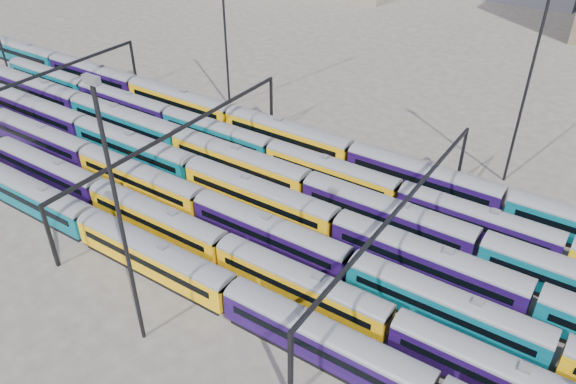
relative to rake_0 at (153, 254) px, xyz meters
The scene contains 14 objects.
ground 18.41m from the rake_0, 55.43° to the left, with size 500.00×500.00×0.00m, color #48413D.
rake_0 is the anchor object (origin of this frame).
rake_1 25.16m from the rake_0, 11.47° to the left, with size 116.35×2.84×4.77m.
rake_2 15.87m from the rake_0, 140.95° to the left, with size 139.56×2.92×4.90m.
rake_3 20.02m from the rake_0, 48.54° to the left, with size 127.02×3.10×5.22m.
rake_4 20.97m from the rake_0, 72.48° to the left, with size 127.66×3.11×5.25m.
rake_5 25.16m from the rake_0, 96.37° to the left, with size 114.21×2.79×4.68m.
rake_6 30.19m from the rake_0, 96.48° to the left, with size 144.18×3.01×5.07m.
gantry_0 42.61m from the rake_0, 159.28° to the left, with size 0.35×40.35×8.03m.
gantry_1 18.32m from the rake_0, 122.79° to the left, with size 0.35×40.35×8.03m.
gantry_2 25.61m from the rake_0, 36.41° to the left, with size 0.35×40.35×8.03m.
mast_1 43.41m from the rake_0, 117.99° to the left, with size 1.40×0.50×25.60m.
mast_2 14.35m from the rake_0, 52.68° to the right, with size 1.40×0.50×25.60m.
mast_3 47.87m from the rake_0, 56.99° to the left, with size 1.40×0.50×25.60m.
Camera 1 is at (26.09, -44.51, 40.01)m, focal length 35.00 mm.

